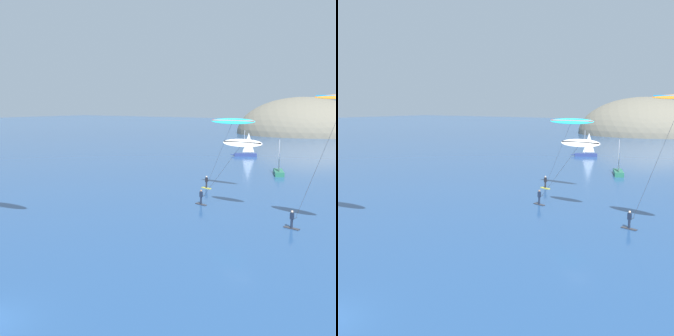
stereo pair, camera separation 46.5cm
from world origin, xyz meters
TOP-DOWN VIEW (x-y plane):
  - sailboat_near at (-3.62, 54.45)m, footprint 3.39×5.78m
  - sailboat_far at (-18.24, 73.61)m, footprint 5.71×3.59m
  - kitesurfer_cyan at (-4.21, 37.61)m, footprint 7.79×1.46m
  - kitesurfer_white at (0.85, 29.03)m, footprint 8.12×1.45m

SIDE VIEW (x-z plane):
  - sailboat_near at x=-3.62m, z-range -2.21..3.49m
  - sailboat_far at x=-18.24m, z-range -2.21..3.49m
  - kitesurfer_white at x=0.85m, z-range 2.73..10.51m
  - kitesurfer_cyan at x=-4.21m, z-range 3.67..13.27m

